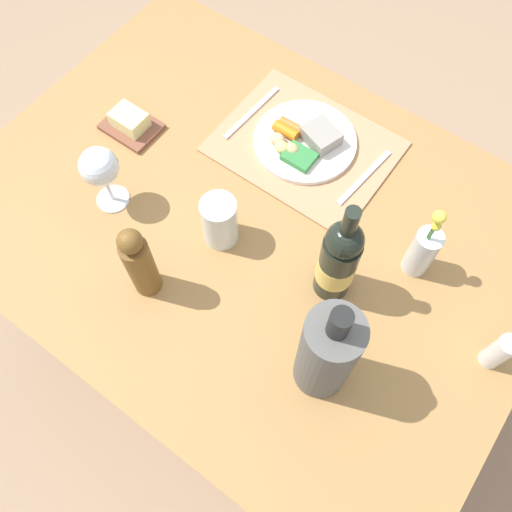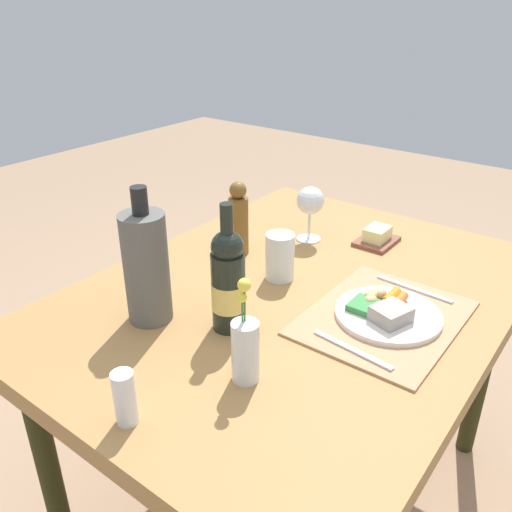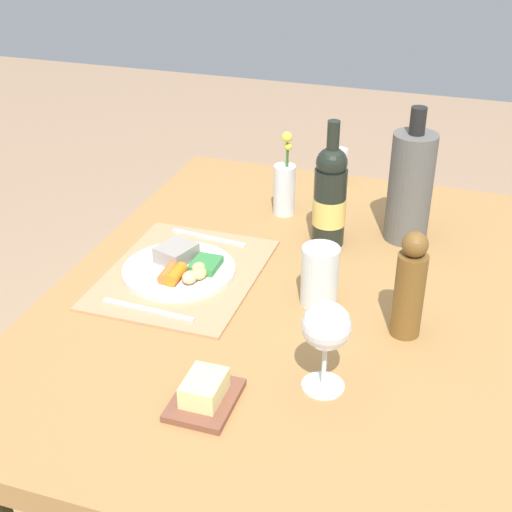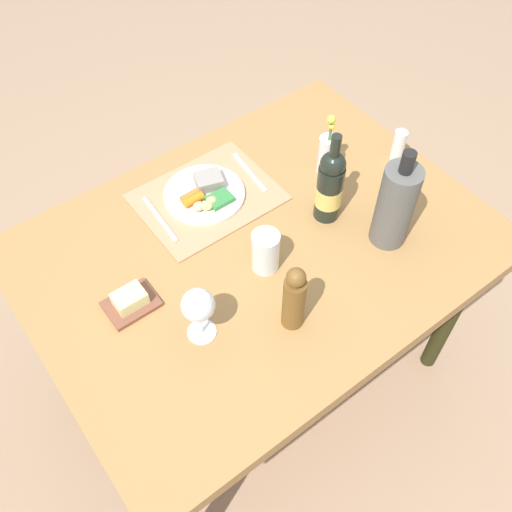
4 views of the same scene
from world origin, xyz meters
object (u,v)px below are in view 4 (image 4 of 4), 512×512
Objects in this scene: dinner_plate at (205,193)px; butter_dish at (130,301)px; dining_table at (258,260)px; fork at (249,172)px; salt_shaker at (399,145)px; water_tumbler at (265,253)px; pepper_mill at (294,299)px; knife at (160,219)px; wine_bottle at (330,186)px; cooler_bottle at (395,205)px; wine_glass at (198,306)px; flower_vase at (327,153)px.

dinner_plate is 0.41m from butter_dish.
dining_table is 0.29m from fork.
salt_shaker is 0.83× the size of water_tumbler.
water_tumbler is (-0.05, -0.18, -0.05)m from pepper_mill.
fork is 0.95× the size of knife.
dinner_plate is at bearing -151.23° from butter_dish.
dining_table is 0.25m from dinner_plate.
butter_dish is at bearing 26.73° from fork.
salt_shaker is (-0.72, 0.22, 0.04)m from knife.
dinner_plate reaches higher than butter_dish.
wine_bottle is at bearing 132.54° from dinner_plate.
knife is 0.63× the size of cooler_bottle.
wine_bottle is at bearing 8.02° from salt_shaker.
dinner_plate is 0.55m from cooler_bottle.
wine_glass is at bearing 77.33° from knife.
dinner_plate reaches higher than knife.
wine_bottle is 0.19m from flower_vase.
fork is 0.57m from wine_glass.
cooler_bottle is 1.89× the size of wine_glass.
cooler_bottle is (-0.08, 0.17, 0.02)m from wine_bottle.
wine_glass is at bearing 119.81° from butter_dish.
salt_shaker is at bearing 166.45° from knife.
wine_glass is (0.26, 0.37, 0.10)m from dinner_plate.
wine_glass is at bearing 10.61° from salt_shaker.
salt_shaker is 0.62× the size of wine_glass.
fork is 1.14× the size of wine_glass.
flower_vase reaches higher than wine_glass.
water_tumbler is at bearing 163.26° from butter_dish.
salt_shaker is (-0.63, -0.26, -0.05)m from pepper_mill.
water_tumbler is at bearing 87.96° from dinner_plate.
dinner_plate is at bearing -177.87° from knife.
cooler_bottle is at bearing 115.52° from wine_bottle.
fork is at bearing -121.64° from dining_table.
wine_glass is (0.20, -0.11, 0.02)m from pepper_mill.
dining_table is 0.29m from wine_bottle.
pepper_mill is 0.42m from butter_dish.
knife is 0.29m from butter_dish.
pepper_mill is 0.99× the size of flower_vase.
flower_vase is (-0.34, -0.11, 0.14)m from dining_table.
fork is 1.83× the size of salt_shaker.
cooler_bottle is at bearing 174.43° from wine_glass.
pepper_mill is 0.68× the size of cooler_bottle.
wine_bottle is (-0.08, 0.26, 0.11)m from fork.
wine_glass is at bearing 54.95° from dinner_plate.
pepper_mill reaches higher than dinner_plate.
knife is 0.65m from cooler_bottle.
fork is at bearing -69.77° from cooler_bottle.
wine_bottle is 2.36× the size of water_tumbler.
butter_dish is 0.79× the size of wine_glass.
water_tumbler is (-0.14, 0.31, 0.05)m from knife.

